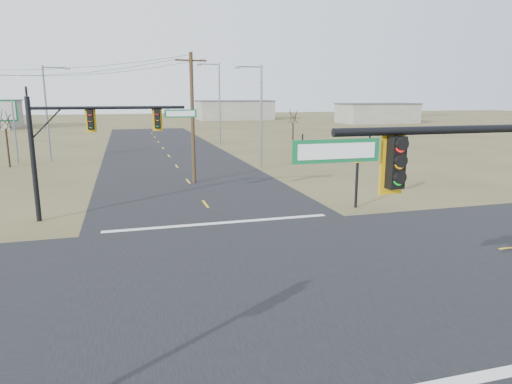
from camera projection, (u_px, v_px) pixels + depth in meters
ground at (260, 276)px, 17.11m from camera, size 320.00×320.00×0.00m
road_ew at (260, 276)px, 17.11m from camera, size 160.00×14.00×0.02m
road_ns at (260, 276)px, 17.11m from camera, size 14.00×160.00×0.02m
stop_bar_far at (220, 223)px, 24.16m from camera, size 12.00×0.40×0.01m
mast_arm_far at (93, 131)px, 24.51m from camera, size 8.83×0.42×6.60m
pedestal_signal_ne at (359, 158)px, 26.85m from camera, size 0.65×0.55×4.13m
utility_pole_near at (193, 117)px, 34.39m from camera, size 2.38×0.44×9.77m
streetlight_a at (259, 111)px, 42.02m from camera, size 2.63×0.42×9.37m
streetlight_b at (218, 99)px, 61.32m from camera, size 3.04×0.38×10.88m
streetlight_c at (48, 108)px, 46.08m from camera, size 2.68×0.36×9.58m
bare_tree_a at (5, 119)px, 42.17m from camera, size 2.55×2.55×5.69m
bare_tree_c at (293, 116)px, 54.06m from camera, size 2.56×2.56×5.39m
warehouse_mid at (234, 111)px, 126.77m from camera, size 20.00×12.00×5.00m
warehouse_right at (377, 114)px, 111.39m from camera, size 18.00×10.00×4.50m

